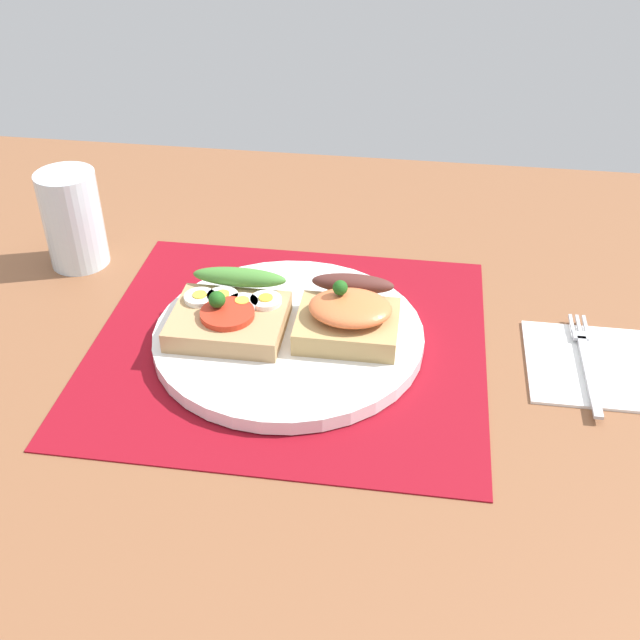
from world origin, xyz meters
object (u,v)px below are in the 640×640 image
Objects in this scene: sandwich_egg_tomato at (230,312)px; fork at (586,359)px; napkin at (590,364)px; sandwich_salmon at (349,314)px; plate at (289,336)px; drinking_glass at (73,219)px.

fork is at bearing 1.06° from sandwich_egg_tomato.
fork reaches higher than napkin.
sandwich_salmon is (11.21, 0.52, 0.57)cm from sandwich_egg_tomato.
plate is 6.28cm from sandwich_salmon.
sandwich_egg_tomato is 23.35cm from drinking_glass.
sandwich_salmon reaches higher than fork.
fork is at bearing 172.82° from napkin.
napkin is at bearing 1.36° from plate.
sandwich_egg_tomato is at bearing -179.05° from napkin.
plate is 5.97cm from sandwich_egg_tomato.
sandwich_egg_tomato is 11.24cm from sandwich_salmon.
napkin is at bearing -7.18° from fork.
plate is 28.59cm from drinking_glass.
plate reaches higher than fork.
sandwich_salmon is at bearing -179.89° from napkin.
fork is (-0.44, 0.05, 0.46)cm from napkin.
napkin is at bearing -11.66° from drinking_glass.
napkin is at bearing 0.11° from sandwich_salmon.
drinking_glass is at bearing 168.34° from napkin.
sandwich_salmon reaches higher than plate.
drinking_glass reaches higher than napkin.
sandwich_egg_tomato is 0.70× the size of fork.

